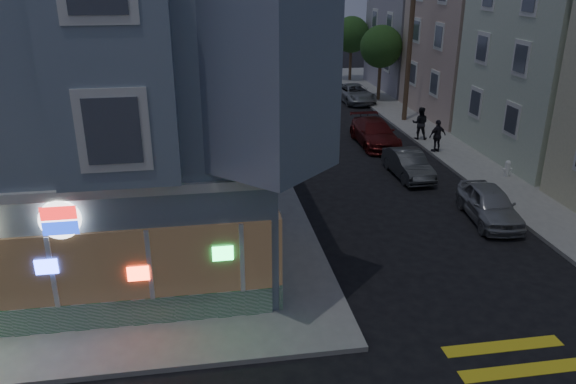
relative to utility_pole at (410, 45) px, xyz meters
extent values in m
cube|color=gray|center=(11.00, -1.00, -4.72)|extent=(24.00, 42.00, 0.15)
cube|color=slate|center=(-18.00, -13.00, 0.85)|extent=(14.00, 14.00, 11.00)
cube|color=silver|center=(-18.00, -13.00, -0.80)|extent=(14.30, 14.30, 0.25)
cube|color=#196B33|center=(-18.00, -20.05, -4.25)|extent=(13.60, 0.12, 0.80)
cube|color=#382B1E|center=(-18.00, -20.05, -2.85)|extent=(13.60, 0.10, 2.00)
cylinder|color=white|center=(-16.40, -20.13, -1.40)|extent=(1.00, 0.12, 1.00)
cube|color=tan|center=(7.50, 1.00, -0.15)|extent=(12.00, 8.60, 9.00)
cube|color=gray|center=(7.50, 10.00, 0.60)|extent=(12.00, 8.60, 10.50)
cylinder|color=#4C3826|center=(0.00, 0.00, -0.15)|extent=(0.30, 0.30, 9.00)
cylinder|color=#4C3826|center=(0.20, 6.00, -3.05)|extent=(0.24, 0.24, 3.20)
sphere|color=#1C4016|center=(0.20, 6.00, -0.85)|extent=(3.00, 3.00, 3.00)
cylinder|color=#4C3826|center=(0.20, 14.00, -3.05)|extent=(0.24, 0.24, 3.20)
sphere|color=#1C4016|center=(0.20, 14.00, -0.85)|extent=(3.00, 3.00, 3.00)
imported|color=black|center=(-0.70, -4.31, -3.74)|extent=(1.07, 0.96, 1.81)
imported|color=black|center=(-0.70, -6.72, -3.80)|extent=(1.07, 0.65, 1.70)
imported|color=#9A9DA1|center=(-2.08, -14.96, -4.12)|extent=(2.06, 4.12, 1.35)
imported|color=#3D4043|center=(-3.40, -9.76, -4.18)|extent=(1.40, 3.80, 1.24)
imported|color=#5D1515|center=(-3.40, -4.56, -4.11)|extent=(1.96, 4.75, 1.38)
imported|color=#93989D|center=(-1.58, 6.05, -4.16)|extent=(2.48, 4.74, 1.28)
cylinder|color=black|center=(-12.50, -19.46, -1.96)|extent=(0.17, 0.17, 5.37)
cube|color=black|center=(-12.50, -19.70, 0.13)|extent=(0.37, 0.33, 1.13)
sphere|color=black|center=(-12.50, -19.87, 0.48)|extent=(0.21, 0.21, 0.21)
sphere|color=black|center=(-12.50, -19.87, 0.13)|extent=(0.21, 0.21, 0.21)
sphere|color=#19F23F|center=(-12.50, -19.87, -0.22)|extent=(0.21, 0.21, 0.21)
cube|color=black|center=(-12.23, -19.66, -1.69)|extent=(0.36, 0.24, 0.34)
cube|color=#FF2614|center=(-12.23, -19.77, -1.69)|extent=(0.24, 0.02, 0.24)
cylinder|color=white|center=(0.99, -10.83, -4.35)|extent=(0.24, 0.24, 0.59)
sphere|color=white|center=(0.99, -10.83, -4.01)|extent=(0.26, 0.26, 0.26)
cylinder|color=white|center=(0.99, -10.83, -4.30)|extent=(0.44, 0.12, 0.12)
camera|label=1|loc=(-12.91, -33.29, 4.28)|focal=35.00mm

